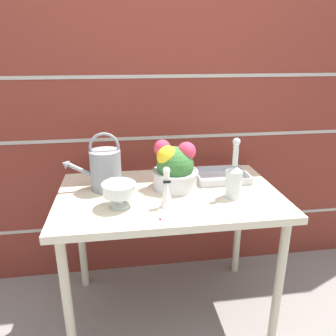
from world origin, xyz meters
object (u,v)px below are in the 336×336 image
Objects in this scene: watering_can at (105,169)px; glass_decanter at (234,178)px; wire_tray at (221,177)px; flower_planter at (175,168)px; crystal_pedestal_bowl at (119,190)px; figurine_vase at (166,191)px.

glass_decanter is at bearing -17.30° from watering_can.
flower_planter is at bearing -162.56° from wire_tray.
glass_decanter reaches higher than wire_tray.
watering_can is 0.65m from glass_decanter.
wire_tray is at bearing 4.32° from watering_can.
flower_planter reaches higher than crystal_pedestal_bowl.
flower_planter is (0.28, 0.18, 0.03)m from crystal_pedestal_bowl.
glass_decanter is 1.56× the size of figurine_vase.
watering_can is at bearing -175.68° from wire_tray.
watering_can is 0.23m from crystal_pedestal_bowl.
flower_planter is 0.89× the size of wire_tray.
crystal_pedestal_bowl is at bearing -72.35° from watering_can.
figurine_vase is (0.28, -0.24, -0.03)m from watering_can.
flower_planter is at bearing -6.47° from watering_can.
glass_decanter reaches higher than crystal_pedestal_bowl.
watering_can is at bearing 107.65° from crystal_pedestal_bowl.
crystal_pedestal_bowl is 0.55m from glass_decanter.
crystal_pedestal_bowl is at bearing -148.37° from flower_planter.
wire_tray is at bearing 17.44° from flower_planter.
flower_planter reaches higher than figurine_vase.
flower_planter reaches higher than wire_tray.
wire_tray is at bearing 39.83° from figurine_vase.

